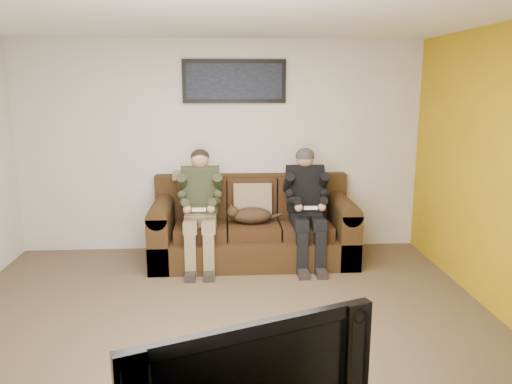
{
  "coord_description": "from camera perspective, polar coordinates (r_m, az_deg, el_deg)",
  "views": [
    {
      "loc": [
        0.05,
        -3.94,
        2.06
      ],
      "look_at": [
        0.37,
        1.2,
        0.95
      ],
      "focal_mm": 35.0,
      "sensor_mm": 36.0,
      "label": 1
    }
  ],
  "objects": [
    {
      "name": "floor",
      "position": [
        4.45,
        -3.95,
        -15.47
      ],
      "size": [
        5.0,
        5.0,
        0.0
      ],
      "primitive_type": "plane",
      "color": "brown",
      "rests_on": "ground"
    },
    {
      "name": "ceiling",
      "position": [
        3.98,
        -4.53,
        19.91
      ],
      "size": [
        5.0,
        5.0,
        0.0
      ],
      "primitive_type": "plane",
      "rotation": [
        3.14,
        0.0,
        0.0
      ],
      "color": "silver",
      "rests_on": "ground"
    },
    {
      "name": "wall_back",
      "position": [
        6.24,
        -4.01,
        5.14
      ],
      "size": [
        5.0,
        0.0,
        5.0
      ],
      "primitive_type": "plane",
      "rotation": [
        1.57,
        0.0,
        0.0
      ],
      "color": "beige",
      "rests_on": "ground"
    },
    {
      "name": "wall_front",
      "position": [
        1.86,
        -4.93,
        -12.16
      ],
      "size": [
        5.0,
        0.0,
        5.0
      ],
      "primitive_type": "plane",
      "rotation": [
        -1.57,
        0.0,
        0.0
      ],
      "color": "beige",
      "rests_on": "ground"
    },
    {
      "name": "sofa",
      "position": [
        6.03,
        -0.37,
        -4.15
      ],
      "size": [
        2.37,
        1.02,
        0.97
      ],
      "color": "#362310",
      "rests_on": "ground"
    },
    {
      "name": "throw_pillow",
      "position": [
        5.99,
        -0.4,
        -1.06
      ],
      "size": [
        0.45,
        0.22,
        0.45
      ],
      "primitive_type": "cube",
      "rotation": [
        -0.21,
        0.0,
        0.0
      ],
      "color": "#816E54",
      "rests_on": "sofa"
    },
    {
      "name": "throw_blanket",
      "position": [
        6.18,
        -7.22,
        1.92
      ],
      "size": [
        0.48,
        0.24,
        0.09
      ],
      "primitive_type": "cube",
      "color": "tan",
      "rests_on": "sofa"
    },
    {
      "name": "person_left",
      "position": [
        5.73,
        -6.39,
        -1.05
      ],
      "size": [
        0.51,
        0.87,
        1.33
      ],
      "color": "#887555",
      "rests_on": "sofa"
    },
    {
      "name": "person_right",
      "position": [
        5.8,
        5.78,
        -0.85
      ],
      "size": [
        0.51,
        0.86,
        1.34
      ],
      "color": "black",
      "rests_on": "sofa"
    },
    {
      "name": "cat",
      "position": [
        5.81,
        -0.68,
        -2.66
      ],
      "size": [
        0.66,
        0.26,
        0.24
      ],
      "color": "#472F1C",
      "rests_on": "sofa"
    },
    {
      "name": "framed_poster",
      "position": [
        6.16,
        -2.5,
        12.53
      ],
      "size": [
        1.25,
        0.05,
        0.52
      ],
      "color": "black",
      "rests_on": "wall_back"
    },
    {
      "name": "television",
      "position": [
        2.37,
        -1.42,
        -20.81
      ],
      "size": [
        1.13,
        0.55,
        0.66
      ],
      "primitive_type": "imported",
      "rotation": [
        0.0,
        0.0,
        0.37
      ],
      "color": "black",
      "rests_on": "tv_stand"
    }
  ]
}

